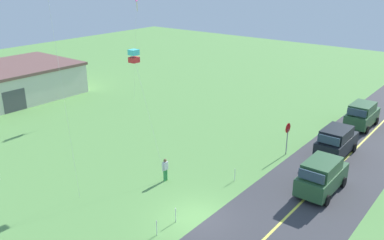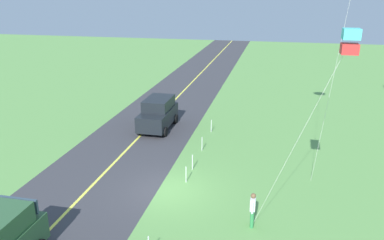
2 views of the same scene
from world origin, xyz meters
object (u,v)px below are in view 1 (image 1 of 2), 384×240
Objects in this scene: stop_sign at (288,133)px; car_suv_foreground at (322,175)px; kite_red_low at (134,56)px; person_adult_near at (165,169)px; car_parked_east_near at (336,141)px; car_parked_east_far at (362,115)px.

car_suv_foreground is at bearing -131.77° from stop_sign.
person_adult_near is at bearing -98.45° from kite_red_low.
car_suv_foreground and car_parked_east_near have the same top height.
car_parked_east_far is at bearing -29.19° from kite_red_low.
person_adult_near is 7.75m from kite_red_low.
car_parked_east_near is 13.38m from person_adult_near.
car_parked_east_near is (-7.40, -0.37, 0.00)m from car_parked_east_far.
kite_red_low reaches higher than car_suv_foreground.
stop_sign is 9.98m from person_adult_near.
car_parked_east_far is 0.52× the size of kite_red_low.
car_suv_foreground is 1.72× the size of stop_sign.
stop_sign is (3.81, 4.27, 0.65)m from car_suv_foreground.
stop_sign is at bearing 48.23° from car_suv_foreground.
car_parked_east_far is 21.77m from kite_red_low.
car_suv_foreground is 0.52× the size of kite_red_low.
stop_sign is at bearing 164.64° from car_parked_east_far.
car_suv_foreground reaches higher than person_adult_near.
car_parked_east_near is 0.52× the size of kite_red_low.
car_suv_foreground and car_parked_east_far have the same top height.
car_suv_foreground is 14.34m from kite_red_low.
kite_red_low reaches higher than car_parked_east_near.
car_parked_east_near is 1.72× the size of stop_sign.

